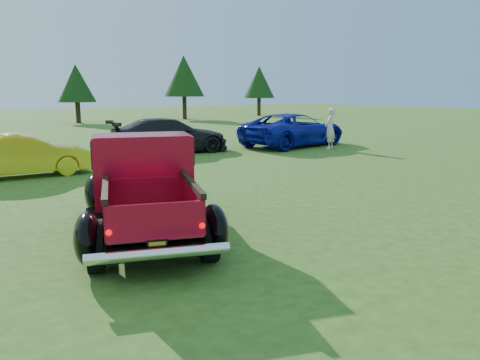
{
  "coord_description": "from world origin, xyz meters",
  "views": [
    {
      "loc": [
        -5.19,
        -6.38,
        2.44
      ],
      "look_at": [
        -0.4,
        0.2,
        0.88
      ],
      "focal_mm": 35.0,
      "sensor_mm": 36.0,
      "label": 1
    }
  ],
  "objects_px": {
    "tree_east": "(184,76)",
    "spectator": "(330,129)",
    "pickup_truck": "(144,185)",
    "tree_far_east": "(259,82)",
    "show_car_grey": "(170,135)",
    "show_car_yellow": "(23,155)",
    "show_car_blue": "(294,130)",
    "tree_mid_right": "(76,83)"
  },
  "relations": [
    {
      "from": "show_car_blue",
      "to": "show_car_yellow",
      "type": "bearing_deg",
      "value": 87.88
    },
    {
      "from": "tree_mid_right",
      "to": "pickup_truck",
      "type": "distance_m",
      "value": 30.02
    },
    {
      "from": "tree_east",
      "to": "show_car_yellow",
      "type": "xyz_separation_m",
      "value": [
        -17.4,
        -21.46,
        -3.04
      ]
    },
    {
      "from": "pickup_truck",
      "to": "show_car_grey",
      "type": "relative_size",
      "value": 1.04
    },
    {
      "from": "show_car_blue",
      "to": "tree_mid_right",
      "type": "bearing_deg",
      "value": 0.89
    },
    {
      "from": "tree_east",
      "to": "pickup_truck",
      "type": "distance_m",
      "value": 33.14
    },
    {
      "from": "pickup_truck",
      "to": "spectator",
      "type": "height_order",
      "value": "spectator"
    },
    {
      "from": "pickup_truck",
      "to": "tree_far_east",
      "type": "bearing_deg",
      "value": 69.51
    },
    {
      "from": "tree_far_east",
      "to": "pickup_truck",
      "type": "bearing_deg",
      "value": -131.31
    },
    {
      "from": "tree_east",
      "to": "show_car_grey",
      "type": "height_order",
      "value": "tree_east"
    },
    {
      "from": "show_car_grey",
      "to": "show_car_yellow",
      "type": "bearing_deg",
      "value": 121.79
    },
    {
      "from": "tree_mid_right",
      "to": "pickup_truck",
      "type": "xyz_separation_m",
      "value": [
        -7.84,
        -28.9,
        -2.17
      ]
    },
    {
      "from": "show_car_yellow",
      "to": "spectator",
      "type": "height_order",
      "value": "spectator"
    },
    {
      "from": "show_car_blue",
      "to": "tree_east",
      "type": "bearing_deg",
      "value": -23.66
    },
    {
      "from": "tree_east",
      "to": "spectator",
      "type": "xyz_separation_m",
      "value": [
        -5.5,
        -22.16,
        -2.79
      ]
    },
    {
      "from": "tree_far_east",
      "to": "show_car_grey",
      "type": "distance_m",
      "value": 28.88
    },
    {
      "from": "show_car_yellow",
      "to": "show_car_grey",
      "type": "relative_size",
      "value": 0.79
    },
    {
      "from": "tree_far_east",
      "to": "pickup_truck",
      "type": "distance_m",
      "value": 39.22
    },
    {
      "from": "show_car_yellow",
      "to": "show_car_blue",
      "type": "distance_m",
      "value": 11.48
    },
    {
      "from": "show_car_grey",
      "to": "tree_far_east",
      "type": "bearing_deg",
      "value": -34.81
    },
    {
      "from": "tree_east",
      "to": "tree_far_east",
      "type": "distance_m",
      "value": 9.06
    },
    {
      "from": "spectator",
      "to": "show_car_blue",
      "type": "bearing_deg",
      "value": -99.36
    },
    {
      "from": "tree_east",
      "to": "show_car_blue",
      "type": "height_order",
      "value": "tree_east"
    },
    {
      "from": "tree_mid_right",
      "to": "spectator",
      "type": "height_order",
      "value": "tree_mid_right"
    },
    {
      "from": "tree_mid_right",
      "to": "show_car_yellow",
      "type": "distance_m",
      "value": 23.63
    },
    {
      "from": "pickup_truck",
      "to": "spectator",
      "type": "distance_m",
      "value": 12.94
    },
    {
      "from": "show_car_yellow",
      "to": "spectator",
      "type": "xyz_separation_m",
      "value": [
        11.9,
        -0.69,
        0.25
      ]
    },
    {
      "from": "tree_east",
      "to": "spectator",
      "type": "bearing_deg",
      "value": -103.94
    },
    {
      "from": "tree_far_east",
      "to": "show_car_blue",
      "type": "height_order",
      "value": "tree_far_east"
    },
    {
      "from": "pickup_truck",
      "to": "show_car_grey",
      "type": "height_order",
      "value": "pickup_truck"
    },
    {
      "from": "pickup_truck",
      "to": "show_car_grey",
      "type": "distance_m",
      "value": 10.66
    },
    {
      "from": "pickup_truck",
      "to": "spectator",
      "type": "relative_size",
      "value": 2.81
    },
    {
      "from": "tree_mid_right",
      "to": "pickup_truck",
      "type": "bearing_deg",
      "value": -105.17
    },
    {
      "from": "show_car_blue",
      "to": "spectator",
      "type": "bearing_deg",
      "value": -172.46
    },
    {
      "from": "spectator",
      "to": "tree_far_east",
      "type": "bearing_deg",
      "value": -146.33
    },
    {
      "from": "tree_east",
      "to": "pickup_truck",
      "type": "height_order",
      "value": "tree_east"
    },
    {
      "from": "pickup_truck",
      "to": "tree_east",
      "type": "bearing_deg",
      "value": 80.16
    },
    {
      "from": "tree_far_east",
      "to": "show_car_grey",
      "type": "relative_size",
      "value": 1.02
    },
    {
      "from": "spectator",
      "to": "pickup_truck",
      "type": "bearing_deg",
      "value": 4.58
    },
    {
      "from": "show_car_grey",
      "to": "pickup_truck",
      "type": "bearing_deg",
      "value": 160.58
    },
    {
      "from": "tree_mid_right",
      "to": "tree_east",
      "type": "bearing_deg",
      "value": -3.18
    },
    {
      "from": "show_car_yellow",
      "to": "show_car_grey",
      "type": "height_order",
      "value": "show_car_grey"
    }
  ]
}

